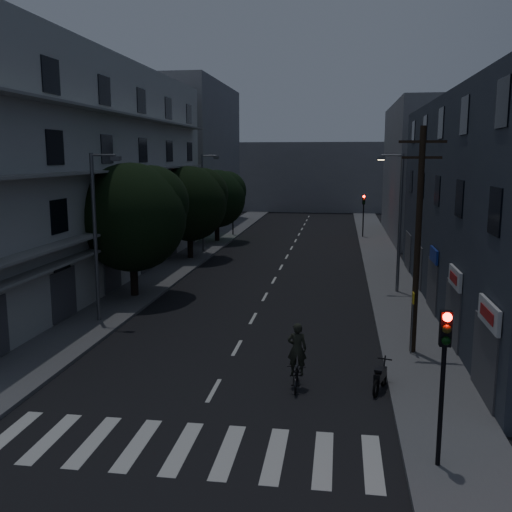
% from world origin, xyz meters
% --- Properties ---
extents(ground, '(160.00, 160.00, 0.00)m').
position_xyz_m(ground, '(0.00, 25.00, 0.00)').
color(ground, black).
rests_on(ground, ground).
extents(sidewalk_left, '(3.00, 90.00, 0.15)m').
position_xyz_m(sidewalk_left, '(-7.50, 25.00, 0.07)').
color(sidewalk_left, '#565659').
rests_on(sidewalk_left, ground).
extents(sidewalk_right, '(3.00, 90.00, 0.15)m').
position_xyz_m(sidewalk_right, '(7.50, 25.00, 0.07)').
color(sidewalk_right, '#565659').
rests_on(sidewalk_right, ground).
extents(crosswalk, '(10.90, 3.00, 0.01)m').
position_xyz_m(crosswalk, '(-0.00, -2.00, 0.00)').
color(crosswalk, beige).
rests_on(crosswalk, ground).
extents(lane_markings, '(0.15, 60.50, 0.01)m').
position_xyz_m(lane_markings, '(0.00, 31.25, 0.01)').
color(lane_markings, beige).
rests_on(lane_markings, ground).
extents(building_left, '(7.00, 36.00, 14.00)m').
position_xyz_m(building_left, '(-11.98, 18.00, 6.99)').
color(building_left, '#AFB0AA').
rests_on(building_left, ground).
extents(building_right, '(6.19, 28.00, 11.00)m').
position_xyz_m(building_right, '(11.99, 14.00, 5.50)').
color(building_right, '#2C323C').
rests_on(building_right, ground).
extents(building_far_left, '(6.00, 20.00, 16.00)m').
position_xyz_m(building_far_left, '(-12.00, 48.00, 8.00)').
color(building_far_left, slate).
rests_on(building_far_left, ground).
extents(building_far_right, '(6.00, 20.00, 13.00)m').
position_xyz_m(building_far_right, '(12.00, 42.00, 6.50)').
color(building_far_right, slate).
rests_on(building_far_right, ground).
extents(building_far_end, '(24.00, 8.00, 10.00)m').
position_xyz_m(building_far_end, '(0.00, 70.00, 5.00)').
color(building_far_end, slate).
rests_on(building_far_end, ground).
extents(tree_near, '(6.10, 6.10, 7.52)m').
position_xyz_m(tree_near, '(-7.31, 14.31, 4.85)').
color(tree_near, black).
rests_on(tree_near, sidewalk_left).
extents(tree_mid, '(5.79, 5.79, 7.13)m').
position_xyz_m(tree_mid, '(-7.33, 26.76, 4.60)').
color(tree_mid, black).
rests_on(tree_mid, sidewalk_left).
extents(tree_far, '(5.37, 5.37, 6.64)m').
position_xyz_m(tree_far, '(-7.20, 36.01, 4.31)').
color(tree_far, black).
rests_on(tree_far, sidewalk_left).
extents(traffic_signal_near, '(0.28, 0.37, 4.10)m').
position_xyz_m(traffic_signal_near, '(6.83, -2.15, 3.10)').
color(traffic_signal_near, black).
rests_on(traffic_signal_near, sidewalk_right).
extents(traffic_signal_far_right, '(0.28, 0.37, 4.10)m').
position_xyz_m(traffic_signal_far_right, '(6.45, 40.66, 3.10)').
color(traffic_signal_far_right, black).
rests_on(traffic_signal_far_right, sidewalk_right).
extents(traffic_signal_far_left, '(0.28, 0.37, 4.10)m').
position_xyz_m(traffic_signal_far_left, '(-6.58, 40.31, 3.10)').
color(traffic_signal_far_left, black).
rests_on(traffic_signal_far_left, sidewalk_left).
extents(street_lamp_left_near, '(1.51, 0.25, 8.00)m').
position_xyz_m(street_lamp_left_near, '(-7.19, 9.17, 4.60)').
color(street_lamp_left_near, '#5B5D63').
rests_on(street_lamp_left_near, sidewalk_left).
extents(street_lamp_right, '(1.51, 0.25, 8.00)m').
position_xyz_m(street_lamp_right, '(7.49, 17.36, 4.60)').
color(street_lamp_right, '#5B5D62').
rests_on(street_lamp_right, sidewalk_right).
extents(street_lamp_left_far, '(1.51, 0.25, 8.00)m').
position_xyz_m(street_lamp_left_far, '(-6.98, 29.80, 4.60)').
color(street_lamp_left_far, slate).
rests_on(street_lamp_left_far, sidewalk_left).
extents(utility_pole, '(1.80, 0.24, 9.00)m').
position_xyz_m(utility_pole, '(7.24, 6.70, 4.87)').
color(utility_pole, black).
rests_on(utility_pole, sidewalk_right).
extents(bus_stop_sign, '(0.06, 0.35, 2.52)m').
position_xyz_m(bus_stop_sign, '(7.14, 6.46, 1.89)').
color(bus_stop_sign, '#595B60').
rests_on(bus_stop_sign, sidewalk_right).
extents(motorcycle, '(0.73, 1.67, 1.11)m').
position_xyz_m(motorcycle, '(5.69, 2.86, 0.44)').
color(motorcycle, black).
rests_on(motorcycle, ground).
extents(cyclist, '(0.71, 1.87, 2.34)m').
position_xyz_m(cyclist, '(2.82, 2.70, 0.79)').
color(cyclist, black).
rests_on(cyclist, ground).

